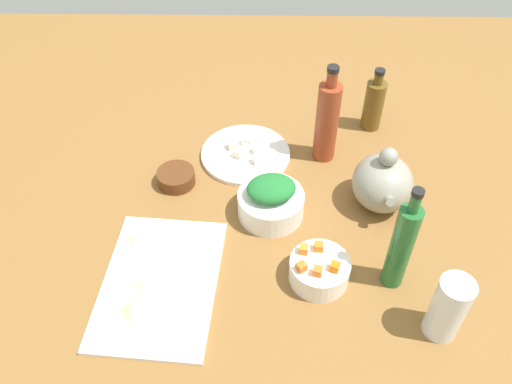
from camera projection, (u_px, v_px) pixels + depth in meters
tabletop at (256, 211)px, 126.99cm from camera, size 190.00×190.00×3.00cm
cutting_board at (160, 283)px, 110.05cm from camera, size 36.07×26.22×1.00cm
plate_tofu at (246, 154)px, 138.19cm from camera, size 23.27×23.27×1.20cm
bowl_greens at (271, 204)px, 122.19cm from camera, size 15.35×15.35×6.21cm
bowl_carrots at (319, 270)px, 109.59cm from camera, size 12.58×12.58×5.47cm
bowl_small_side at (176, 177)px, 130.34cm from camera, size 9.32×9.32×3.58cm
teapot at (383, 182)px, 122.15cm from camera, size 16.66×14.02×16.72cm
bottle_0 at (327, 121)px, 130.56cm from camera, size 5.73×5.73×26.87cm
bottle_1 at (374, 104)px, 141.95cm from camera, size 5.37×5.37×18.19cm
bottle_2 at (401, 246)px, 103.10cm from camera, size 4.58×4.58×26.84cm
drinking_glass_0 at (448, 308)px, 97.81cm from camera, size 6.66×6.66×14.98cm
carrot_cube_0 at (335, 267)px, 105.75cm from camera, size 2.37×2.37×1.80cm
carrot_cube_1 at (318, 271)px, 105.01cm from camera, size 2.20×2.20×1.80cm
carrot_cube_2 at (319, 247)px, 109.36cm from camera, size 1.85×1.85×1.80cm
carrot_cube_3 at (301, 267)px, 105.74cm from camera, size 2.48×2.48×1.80cm
carrot_cube_4 at (304, 249)px, 108.85cm from camera, size 2.06×2.06×1.80cm
chopped_greens_mound at (271, 188)px, 118.42cm from camera, size 10.93×12.58×4.34cm
tofu_cube_0 at (239, 153)px, 135.96cm from camera, size 3.05×3.05×2.20cm
tofu_cube_1 at (256, 149)px, 136.96cm from camera, size 2.83×2.83×2.20cm
tofu_cube_2 at (232, 145)px, 138.16cm from camera, size 2.80×2.80×2.20cm
tofu_cube_3 at (257, 159)px, 134.26cm from camera, size 3.00×3.00×2.20cm
tofu_cube_4 at (247, 141)px, 139.24cm from camera, size 2.39×2.39×2.20cm
dumpling_0 at (146, 285)px, 107.76cm from camera, size 7.23×7.11×2.21cm
dumpling_1 at (138, 238)px, 116.42cm from camera, size 5.68×5.78×2.22cm
dumpling_2 at (134, 306)px, 103.83cm from camera, size 5.27×5.29×3.01cm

